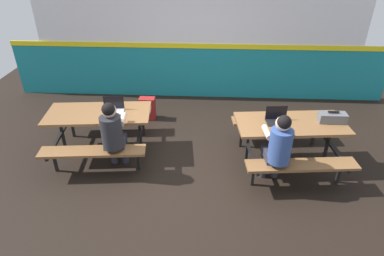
{
  "coord_description": "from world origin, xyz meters",
  "views": [
    {
      "loc": [
        0.25,
        -4.29,
        3.17
      ],
      "look_at": [
        0.0,
        0.2,
        0.55
      ],
      "focal_mm": 31.3,
      "sensor_mm": 36.0,
      "label": 1
    }
  ],
  "objects_px": {
    "toolbox_grey": "(332,117)",
    "backpack_dark": "(148,108)",
    "student_nearer": "(113,132)",
    "picnic_table_left": "(100,122)",
    "laptop_dark": "(277,119)",
    "student_further": "(278,146)",
    "picnic_table_right": "(290,132)",
    "laptop_silver": "(114,108)"
  },
  "relations": [
    {
      "from": "student_nearer",
      "to": "toolbox_grey",
      "type": "bearing_deg",
      "value": 7.42
    },
    {
      "from": "student_nearer",
      "to": "laptop_silver",
      "type": "xyz_separation_m",
      "value": [
        -0.13,
        0.58,
        0.08
      ]
    },
    {
      "from": "student_nearer",
      "to": "backpack_dark",
      "type": "height_order",
      "value": "student_nearer"
    },
    {
      "from": "picnic_table_right",
      "to": "toolbox_grey",
      "type": "height_order",
      "value": "toolbox_grey"
    },
    {
      "from": "picnic_table_left",
      "to": "laptop_dark",
      "type": "distance_m",
      "value": 2.76
    },
    {
      "from": "picnic_table_left",
      "to": "student_nearer",
      "type": "relative_size",
      "value": 1.4
    },
    {
      "from": "backpack_dark",
      "to": "laptop_silver",
      "type": "bearing_deg",
      "value": -105.18
    },
    {
      "from": "student_nearer",
      "to": "laptop_dark",
      "type": "relative_size",
      "value": 3.55
    },
    {
      "from": "laptop_silver",
      "to": "toolbox_grey",
      "type": "height_order",
      "value": "laptop_silver"
    },
    {
      "from": "laptop_silver",
      "to": "toolbox_grey",
      "type": "bearing_deg",
      "value": -2.88
    },
    {
      "from": "picnic_table_right",
      "to": "laptop_dark",
      "type": "relative_size",
      "value": 4.98
    },
    {
      "from": "laptop_silver",
      "to": "backpack_dark",
      "type": "bearing_deg",
      "value": 74.82
    },
    {
      "from": "picnic_table_left",
      "to": "student_nearer",
      "type": "height_order",
      "value": "student_nearer"
    },
    {
      "from": "picnic_table_right",
      "to": "laptop_dark",
      "type": "xyz_separation_m",
      "value": [
        -0.21,
        0.02,
        0.22
      ]
    },
    {
      "from": "picnic_table_left",
      "to": "laptop_dark",
      "type": "height_order",
      "value": "laptop_dark"
    },
    {
      "from": "student_nearer",
      "to": "toolbox_grey",
      "type": "xyz_separation_m",
      "value": [
        3.2,
        0.42,
        0.1
      ]
    },
    {
      "from": "student_nearer",
      "to": "toolbox_grey",
      "type": "distance_m",
      "value": 3.23
    },
    {
      "from": "picnic_table_right",
      "to": "picnic_table_left",
      "type": "bearing_deg",
      "value": 176.79
    },
    {
      "from": "backpack_dark",
      "to": "toolbox_grey",
      "type": "bearing_deg",
      "value": -23.35
    },
    {
      "from": "laptop_dark",
      "to": "backpack_dark",
      "type": "bearing_deg",
      "value": 148.56
    },
    {
      "from": "picnic_table_right",
      "to": "student_nearer",
      "type": "bearing_deg",
      "value": -172.17
    },
    {
      "from": "picnic_table_left",
      "to": "student_further",
      "type": "distance_m",
      "value": 2.79
    },
    {
      "from": "picnic_table_left",
      "to": "toolbox_grey",
      "type": "bearing_deg",
      "value": -1.71
    },
    {
      "from": "toolbox_grey",
      "to": "backpack_dark",
      "type": "distance_m",
      "value": 3.35
    },
    {
      "from": "picnic_table_left",
      "to": "student_nearer",
      "type": "distance_m",
      "value": 0.65
    },
    {
      "from": "picnic_table_right",
      "to": "backpack_dark",
      "type": "xyz_separation_m",
      "value": [
        -2.42,
        1.36,
        -0.36
      ]
    },
    {
      "from": "laptop_silver",
      "to": "student_further",
      "type": "bearing_deg",
      "value": -18.44
    },
    {
      "from": "laptop_dark",
      "to": "toolbox_grey",
      "type": "bearing_deg",
      "value": 3.02
    },
    {
      "from": "picnic_table_left",
      "to": "backpack_dark",
      "type": "xyz_separation_m",
      "value": [
        0.54,
        1.2,
        -0.36
      ]
    },
    {
      "from": "picnic_table_left",
      "to": "laptop_dark",
      "type": "relative_size",
      "value": 4.98
    },
    {
      "from": "picnic_table_right",
      "to": "student_further",
      "type": "bearing_deg",
      "value": -115.93
    },
    {
      "from": "picnic_table_right",
      "to": "student_further",
      "type": "distance_m",
      "value": 0.67
    },
    {
      "from": "laptop_dark",
      "to": "picnic_table_left",
      "type": "bearing_deg",
      "value": 176.88
    },
    {
      "from": "picnic_table_right",
      "to": "toolbox_grey",
      "type": "distance_m",
      "value": 0.65
    },
    {
      "from": "student_nearer",
      "to": "student_further",
      "type": "xyz_separation_m",
      "value": [
        2.31,
        -0.23,
        0.0
      ]
    },
    {
      "from": "picnic_table_left",
      "to": "toolbox_grey",
      "type": "distance_m",
      "value": 3.58
    },
    {
      "from": "student_nearer",
      "to": "laptop_silver",
      "type": "height_order",
      "value": "student_nearer"
    },
    {
      "from": "picnic_table_right",
      "to": "student_further",
      "type": "xyz_separation_m",
      "value": [
        -0.29,
        -0.59,
        0.14
      ]
    },
    {
      "from": "student_further",
      "to": "laptop_dark",
      "type": "bearing_deg",
      "value": 83.31
    },
    {
      "from": "toolbox_grey",
      "to": "backpack_dark",
      "type": "bearing_deg",
      "value": 156.65
    },
    {
      "from": "picnic_table_left",
      "to": "laptop_silver",
      "type": "height_order",
      "value": "laptop_silver"
    },
    {
      "from": "picnic_table_left",
      "to": "toolbox_grey",
      "type": "relative_size",
      "value": 4.23
    }
  ]
}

